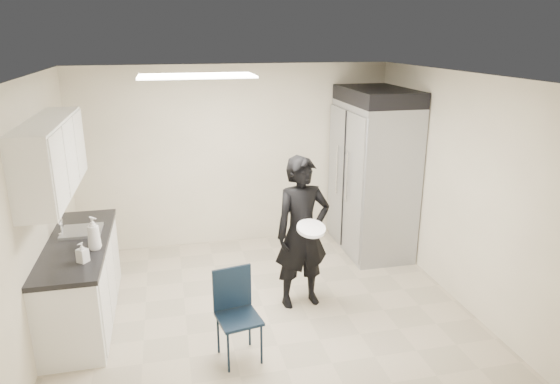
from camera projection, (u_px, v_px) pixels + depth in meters
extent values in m
plane|color=tan|center=(263.00, 306.00, 5.74)|extent=(4.50, 4.50, 0.00)
plane|color=silver|center=(260.00, 75.00, 4.95)|extent=(4.50, 4.50, 0.00)
plane|color=beige|center=(236.00, 156.00, 7.20)|extent=(4.50, 0.00, 4.50)
plane|color=beige|center=(36.00, 215.00, 4.87)|extent=(0.00, 4.00, 4.00)
plane|color=beige|center=(451.00, 185.00, 5.82)|extent=(0.00, 4.00, 4.00)
cube|color=white|center=(197.00, 76.00, 5.20)|extent=(1.20, 0.60, 0.02)
cube|color=silver|center=(82.00, 282.00, 5.38)|extent=(0.60, 1.90, 0.86)
cube|color=black|center=(77.00, 244.00, 5.24)|extent=(0.64, 1.95, 0.05)
cube|color=gray|center=(82.00, 236.00, 5.48)|extent=(0.42, 0.40, 0.14)
cylinder|color=silver|center=(61.00, 225.00, 5.39)|extent=(0.02, 0.02, 0.24)
cube|color=silver|center=(51.00, 157.00, 4.93)|extent=(0.35, 1.80, 0.75)
cube|color=black|center=(67.00, 152.00, 6.05)|extent=(0.22, 0.30, 0.35)
cube|color=yellow|center=(40.00, 219.00, 4.98)|extent=(0.00, 0.12, 0.07)
cube|color=yellow|center=(45.00, 216.00, 5.18)|extent=(0.00, 0.12, 0.07)
cube|color=gray|center=(373.00, 179.00, 6.99)|extent=(0.80, 1.35, 2.10)
cube|color=black|center=(378.00, 96.00, 6.65)|extent=(0.80, 1.35, 0.20)
cube|color=black|center=(239.00, 319.00, 4.69)|extent=(0.45, 0.45, 0.86)
imported|color=black|center=(302.00, 233.00, 5.56)|extent=(0.68, 0.50, 1.75)
cylinder|color=silver|center=(311.00, 229.00, 5.29)|extent=(0.34, 0.34, 0.04)
imported|color=white|center=(93.00, 233.00, 5.00)|extent=(0.19, 0.19, 0.34)
imported|color=silver|center=(82.00, 252.00, 4.73)|extent=(0.13, 0.13, 0.20)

